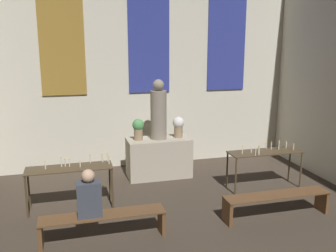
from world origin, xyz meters
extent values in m
cube|color=beige|center=(0.00, 11.55, 2.81)|extent=(7.24, 0.12, 5.62)
cube|color=olive|center=(-1.96, 11.47, 3.37)|extent=(0.98, 0.03, 3.15)
cube|color=navy|center=(0.00, 11.47, 3.37)|extent=(0.98, 0.03, 3.15)
cube|color=navy|center=(1.96, 11.47, 3.37)|extent=(0.98, 0.03, 3.15)
cube|color=#ADA38E|center=(0.00, 10.55, 0.44)|extent=(1.40, 0.68, 0.88)
cylinder|color=gray|center=(0.00, 10.55, 1.41)|extent=(0.35, 0.35, 1.07)
sphere|color=gray|center=(0.00, 10.55, 2.07)|extent=(0.25, 0.25, 0.25)
cylinder|color=#937A5B|center=(-0.46, 10.55, 1.00)|extent=(0.19, 0.19, 0.25)
sphere|color=#4C9351|center=(-0.46, 10.55, 1.22)|extent=(0.26, 0.26, 0.26)
cylinder|color=#937A5B|center=(0.46, 10.55, 1.00)|extent=(0.19, 0.19, 0.25)
sphere|color=silver|center=(0.46, 10.55, 1.22)|extent=(0.26, 0.26, 0.26)
cube|color=#473823|center=(-1.95, 9.31, 0.77)|extent=(1.52, 0.48, 0.02)
cylinder|color=#473823|center=(-2.68, 9.10, 0.38)|extent=(0.04, 0.04, 0.76)
cylinder|color=#473823|center=(-1.21, 9.10, 0.38)|extent=(0.04, 0.04, 0.76)
cylinder|color=#473823|center=(-2.68, 9.52, 0.38)|extent=(0.04, 0.04, 0.76)
cylinder|color=#473823|center=(-1.21, 9.52, 0.38)|extent=(0.04, 0.04, 0.76)
cylinder|color=silver|center=(-1.34, 9.47, 0.85)|extent=(0.02, 0.02, 0.14)
sphere|color=#F9CC4C|center=(-1.34, 9.47, 0.94)|extent=(0.02, 0.02, 0.02)
cylinder|color=silver|center=(-1.75, 9.30, 0.83)|extent=(0.02, 0.02, 0.10)
sphere|color=#F9CC4C|center=(-1.75, 9.30, 0.90)|extent=(0.02, 0.02, 0.02)
cylinder|color=silver|center=(-1.34, 9.49, 0.83)|extent=(0.02, 0.02, 0.10)
sphere|color=#F9CC4C|center=(-1.34, 9.49, 0.90)|extent=(0.02, 0.02, 0.02)
cylinder|color=silver|center=(-2.35, 9.33, 0.85)|extent=(0.02, 0.02, 0.14)
sphere|color=#F9CC4C|center=(-2.35, 9.33, 0.93)|extent=(0.02, 0.02, 0.02)
cylinder|color=silver|center=(-1.24, 9.50, 0.86)|extent=(0.02, 0.02, 0.16)
sphere|color=#F9CC4C|center=(-1.24, 9.50, 0.95)|extent=(0.02, 0.02, 0.02)
cylinder|color=silver|center=(-2.01, 9.40, 0.84)|extent=(0.02, 0.02, 0.12)
sphere|color=#F9CC4C|center=(-2.01, 9.40, 0.92)|extent=(0.02, 0.02, 0.02)
cylinder|color=silver|center=(-1.94, 9.37, 0.85)|extent=(0.02, 0.02, 0.13)
sphere|color=#F9CC4C|center=(-1.94, 9.37, 0.92)|extent=(0.02, 0.02, 0.02)
cylinder|color=silver|center=(-2.08, 9.39, 0.87)|extent=(0.02, 0.02, 0.17)
sphere|color=#F9CC4C|center=(-2.08, 9.39, 0.96)|extent=(0.02, 0.02, 0.02)
cylinder|color=silver|center=(-1.23, 9.33, 0.85)|extent=(0.02, 0.02, 0.13)
sphere|color=#F9CC4C|center=(-1.23, 9.33, 0.92)|extent=(0.02, 0.02, 0.02)
cylinder|color=silver|center=(-1.57, 9.47, 0.86)|extent=(0.02, 0.02, 0.15)
sphere|color=#F9CC4C|center=(-1.57, 9.47, 0.94)|extent=(0.02, 0.02, 0.02)
cube|color=#473823|center=(1.95, 9.31, 0.77)|extent=(1.52, 0.48, 0.02)
cylinder|color=#473823|center=(1.21, 9.10, 0.38)|extent=(0.04, 0.04, 0.76)
cylinder|color=#473823|center=(2.68, 9.10, 0.38)|extent=(0.04, 0.04, 0.76)
cylinder|color=#473823|center=(1.21, 9.52, 0.38)|extent=(0.04, 0.04, 0.76)
cylinder|color=#473823|center=(2.68, 9.52, 0.38)|extent=(0.04, 0.04, 0.76)
cylinder|color=silver|center=(2.08, 9.51, 0.84)|extent=(0.02, 0.02, 0.12)
sphere|color=#F9CC4C|center=(2.08, 9.51, 0.92)|extent=(0.02, 0.02, 0.02)
cylinder|color=silver|center=(2.15, 9.43, 0.85)|extent=(0.02, 0.02, 0.14)
sphere|color=#F9CC4C|center=(2.15, 9.43, 0.94)|extent=(0.02, 0.02, 0.02)
cylinder|color=silver|center=(2.58, 9.27, 0.84)|extent=(0.02, 0.02, 0.11)
sphere|color=#F9CC4C|center=(2.58, 9.27, 0.91)|extent=(0.02, 0.02, 0.02)
cylinder|color=silver|center=(1.63, 9.31, 0.83)|extent=(0.02, 0.02, 0.09)
sphere|color=#F9CC4C|center=(1.63, 9.31, 0.89)|extent=(0.02, 0.02, 0.02)
cylinder|color=silver|center=(2.50, 9.42, 0.85)|extent=(0.02, 0.02, 0.13)
sphere|color=#F9CC4C|center=(2.50, 9.42, 0.93)|extent=(0.02, 0.02, 0.02)
cylinder|color=silver|center=(2.30, 9.37, 0.87)|extent=(0.02, 0.02, 0.17)
sphere|color=#F9CC4C|center=(2.30, 9.37, 0.97)|extent=(0.02, 0.02, 0.02)
cylinder|color=silver|center=(1.72, 9.18, 0.86)|extent=(0.02, 0.02, 0.15)
sphere|color=#F9CC4C|center=(1.72, 9.18, 0.95)|extent=(0.02, 0.02, 0.02)
cylinder|color=silver|center=(1.42, 9.28, 0.85)|extent=(0.02, 0.02, 0.14)
sphere|color=#F9CC4C|center=(1.42, 9.28, 0.94)|extent=(0.02, 0.02, 0.02)
cylinder|color=silver|center=(1.62, 9.11, 0.84)|extent=(0.02, 0.02, 0.11)
sphere|color=#F9CC4C|center=(1.62, 9.11, 0.91)|extent=(0.02, 0.02, 0.02)
cylinder|color=silver|center=(1.71, 9.12, 0.87)|extent=(0.02, 0.02, 0.17)
sphere|color=#F9CC4C|center=(1.71, 9.12, 0.96)|extent=(0.02, 0.02, 0.02)
cube|color=brown|center=(-1.48, 8.03, 0.41)|extent=(1.89, 0.36, 0.03)
cube|color=brown|center=(-2.40, 8.03, 0.20)|extent=(0.06, 0.32, 0.40)
cube|color=brown|center=(-0.57, 8.03, 0.20)|extent=(0.06, 0.32, 0.40)
cube|color=brown|center=(1.48, 8.03, 0.41)|extent=(1.89, 0.36, 0.03)
cube|color=brown|center=(0.57, 8.03, 0.20)|extent=(0.06, 0.32, 0.40)
cube|color=brown|center=(2.40, 8.03, 0.20)|extent=(0.06, 0.32, 0.40)
cube|color=#383D47|center=(-1.68, 8.03, 0.69)|extent=(0.36, 0.24, 0.53)
sphere|color=tan|center=(-1.68, 8.03, 1.05)|extent=(0.20, 0.20, 0.20)
camera|label=1|loc=(-1.89, 2.72, 2.96)|focal=40.00mm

